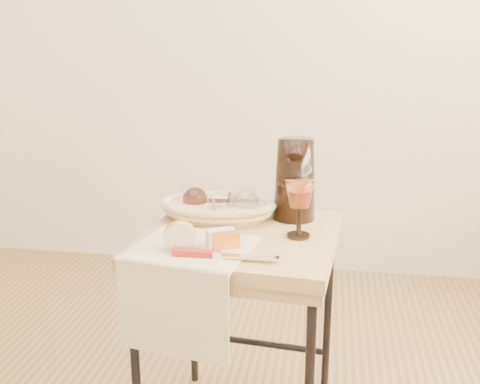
% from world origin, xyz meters
% --- Properties ---
extents(side_table, '(0.55, 0.55, 0.65)m').
position_xyz_m(side_table, '(0.44, 0.50, 0.33)').
color(side_table, brown).
rests_on(side_table, floor).
extents(tea_towel, '(0.32, 0.30, 0.01)m').
position_xyz_m(tea_towel, '(0.34, 0.36, 0.65)').
color(tea_towel, beige).
rests_on(tea_towel, side_table).
extents(bread_basket, '(0.31, 0.22, 0.05)m').
position_xyz_m(bread_basket, '(0.35, 0.61, 0.68)').
color(bread_basket, tan).
rests_on(bread_basket, side_table).
extents(goblet_lying_a, '(0.12, 0.07, 0.07)m').
position_xyz_m(goblet_lying_a, '(0.32, 0.63, 0.70)').
color(goblet_lying_a, brown).
rests_on(goblet_lying_a, bread_basket).
extents(goblet_lying_b, '(0.15, 0.13, 0.08)m').
position_xyz_m(goblet_lying_b, '(0.39, 0.59, 0.70)').
color(goblet_lying_b, white).
rests_on(goblet_lying_b, bread_basket).
extents(pitcher, '(0.17, 0.25, 0.28)m').
position_xyz_m(pitcher, '(0.57, 0.65, 0.77)').
color(pitcher, black).
rests_on(pitcher, side_table).
extents(wine_goblet, '(0.08, 0.08, 0.16)m').
position_xyz_m(wine_goblet, '(0.59, 0.49, 0.73)').
color(wine_goblet, white).
rests_on(wine_goblet, side_table).
extents(apple_half, '(0.09, 0.06, 0.07)m').
position_xyz_m(apple_half, '(0.31, 0.34, 0.69)').
color(apple_half, red).
rests_on(apple_half, tea_towel).
extents(apple_wedge, '(0.08, 0.06, 0.05)m').
position_xyz_m(apple_wedge, '(0.41, 0.37, 0.68)').
color(apple_wedge, beige).
rests_on(apple_wedge, tea_towel).
extents(table_knife, '(0.25, 0.03, 0.02)m').
position_xyz_m(table_knife, '(0.42, 0.30, 0.67)').
color(table_knife, silver).
rests_on(table_knife, tea_towel).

